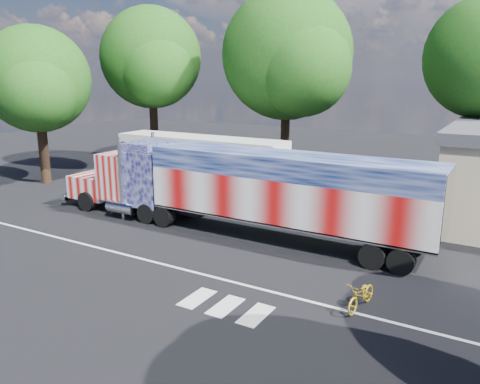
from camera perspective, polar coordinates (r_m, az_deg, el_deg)
The scene contains 9 objects.
ground at distance 22.33m, azimuth -3.93°, elevation -6.34°, with size 100.00×100.00×0.00m, color black.
lane_markings at distance 18.57m, azimuth -6.15°, elevation -10.72°, with size 30.00×2.67×0.01m.
semi_truck at distance 23.25m, azimuth -0.23°, elevation 0.56°, with size 21.40×3.38×4.56m.
coach_bus at distance 32.76m, azimuth -4.87°, elevation 3.65°, with size 12.62×2.94×3.67m.
woman at distance 28.13m, azimuth -15.64°, elevation -0.76°, with size 0.61×0.40×1.69m, color slate.
bicycle at distance 16.80m, azimuth 14.59°, elevation -12.05°, with size 0.66×1.89×0.99m, color gold.
tree_nw_a at distance 41.51m, azimuth -10.68°, elevation 15.70°, with size 8.84×8.42×13.44m.
tree_n_mid at distance 37.32m, azimuth 5.94°, elevation 16.26°, with size 10.46×9.96×14.32m.
tree_w_a at distance 36.86m, azimuth -23.50°, elevation 12.40°, with size 7.86×7.49×11.25m.
Camera 1 is at (11.89, -17.24, 7.73)m, focal length 35.00 mm.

